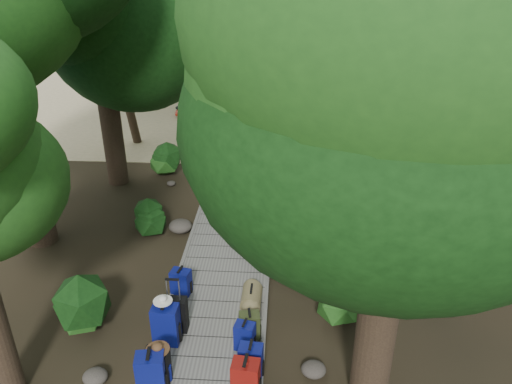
# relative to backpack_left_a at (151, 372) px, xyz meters

# --- Properties ---
(ground) EXTENTS (120.00, 120.00, 0.00)m
(ground) POSITION_rel_backpack_left_a_xyz_m (0.75, 4.27, -0.53)
(ground) COLOR #302618
(ground) RESTS_ON ground
(sand_beach) EXTENTS (40.00, 22.00, 0.02)m
(sand_beach) POSITION_rel_backpack_left_a_xyz_m (0.75, 20.27, -0.52)
(sand_beach) COLOR tan
(sand_beach) RESTS_ON ground
(boardwalk) EXTENTS (2.00, 12.00, 0.12)m
(boardwalk) POSITION_rel_backpack_left_a_xyz_m (0.75, 5.27, -0.47)
(boardwalk) COLOR gray
(boardwalk) RESTS_ON ground
(backpack_left_a) EXTENTS (0.48, 0.37, 0.83)m
(backpack_left_a) POSITION_rel_backpack_left_a_xyz_m (0.00, 0.00, 0.00)
(backpack_left_a) COLOR navy
(backpack_left_a) RESTS_ON boardwalk
(backpack_left_b) EXTENTS (0.40, 0.30, 0.70)m
(backpack_left_b) POSITION_rel_backpack_left_a_xyz_m (0.05, 0.23, -0.06)
(backpack_left_b) COLOR black
(backpack_left_b) RESTS_ON boardwalk
(backpack_left_c) EXTENTS (0.47, 0.35, 0.85)m
(backpack_left_c) POSITION_rel_backpack_left_a_xyz_m (-0.01, 1.12, 0.01)
(backpack_left_c) COLOR navy
(backpack_left_c) RESTS_ON boardwalk
(backpack_left_d) EXTENTS (0.43, 0.35, 0.59)m
(backpack_left_d) POSITION_rel_backpack_left_a_xyz_m (-0.02, 2.51, -0.12)
(backpack_left_d) COLOR navy
(backpack_left_d) RESTS_ON boardwalk
(backpack_right_a) EXTENTS (0.46, 0.35, 0.76)m
(backpack_right_a) POSITION_rel_backpack_left_a_xyz_m (1.49, 0.01, -0.03)
(backpack_right_a) COLOR maroon
(backpack_right_a) RESTS_ON boardwalk
(backpack_right_b) EXTENTS (0.41, 0.30, 0.69)m
(backpack_right_b) POSITION_rel_backpack_left_a_xyz_m (1.54, 0.42, -0.07)
(backpack_right_b) COLOR navy
(backpack_right_b) RESTS_ON boardwalk
(backpack_right_c) EXTENTS (0.39, 0.32, 0.59)m
(backpack_right_c) POSITION_rel_backpack_left_a_xyz_m (1.39, 1.04, -0.12)
(backpack_right_c) COLOR navy
(backpack_right_c) RESTS_ON boardwalk
(backpack_right_d) EXTENTS (0.40, 0.32, 0.56)m
(backpack_right_d) POSITION_rel_backpack_left_a_xyz_m (1.46, 1.33, -0.13)
(backpack_right_d) COLOR #313A1A
(backpack_right_d) RESTS_ON boardwalk
(duffel_right_khaki) EXTENTS (0.41, 0.61, 0.40)m
(duffel_right_khaki) POSITION_rel_backpack_left_a_xyz_m (1.43, 2.18, -0.22)
(duffel_right_khaki) COLOR olive
(duffel_right_khaki) RESTS_ON boardwalk
(suitcase_on_boardwalk) EXTENTS (0.45, 0.25, 0.69)m
(suitcase_on_boardwalk) POSITION_rel_backpack_left_a_xyz_m (0.09, 1.44, -0.07)
(suitcase_on_boardwalk) COLOR black
(suitcase_on_boardwalk) RESTS_ON boardwalk
(lone_suitcase_on_sand) EXTENTS (0.41, 0.24, 0.63)m
(lone_suitcase_on_sand) POSITION_rel_backpack_left_a_xyz_m (1.25, 12.37, -0.20)
(lone_suitcase_on_sand) COLOR black
(lone_suitcase_on_sand) RESTS_ON sand_beach
(hat_brown) EXTENTS (0.38, 0.38, 0.12)m
(hat_brown) POSITION_rel_backpack_left_a_xyz_m (0.09, 0.19, 0.35)
(hat_brown) COLOR #51351E
(hat_brown) RESTS_ON backpack_left_b
(hat_white) EXTENTS (0.34, 0.34, 0.11)m
(hat_white) POSITION_rel_backpack_left_a_xyz_m (-0.04, 1.19, 0.49)
(hat_white) COLOR silver
(hat_white) RESTS_ON backpack_left_c
(kayak) EXTENTS (0.77, 3.18, 0.32)m
(kayak) POSITION_rel_backpack_left_a_xyz_m (-2.40, 14.58, -0.36)
(kayak) COLOR #A51D0E
(kayak) RESTS_ON sand_beach
(sun_lounger) EXTENTS (0.61, 1.66, 0.53)m
(sun_lounger) POSITION_rel_backpack_left_a_xyz_m (3.69, 14.22, -0.25)
(sun_lounger) COLOR silver
(sun_lounger) RESTS_ON sand_beach
(tree_right_a) EXTENTS (5.22, 5.22, 8.70)m
(tree_right_a) POSITION_rel_backpack_left_a_xyz_m (3.46, 0.31, 3.81)
(tree_right_a) COLOR black
(tree_right_a) RESTS_ON ground
(tree_right_b) EXTENTS (5.94, 5.94, 10.61)m
(tree_right_b) POSITION_rel_backpack_left_a_xyz_m (5.52, 3.82, 4.77)
(tree_right_b) COLOR black
(tree_right_b) RESTS_ON ground
(tree_right_c) EXTENTS (5.19, 5.19, 8.98)m
(tree_right_c) POSITION_rel_backpack_left_a_xyz_m (4.74, 6.05, 3.95)
(tree_right_c) COLOR black
(tree_right_c) RESTS_ON ground
(tree_right_d) EXTENTS (5.22, 5.22, 9.58)m
(tree_right_d) POSITION_rel_backpack_left_a_xyz_m (6.55, 7.58, 4.25)
(tree_right_d) COLOR black
(tree_right_d) RESTS_ON ground
(tree_right_f) EXTENTS (5.13, 5.13, 9.17)m
(tree_right_f) POSITION_rel_backpack_left_a_xyz_m (7.71, 13.41, 4.05)
(tree_right_f) COLOR black
(tree_right_f) RESTS_ON ground
(tree_left_c) EXTENTS (4.89, 4.89, 8.50)m
(tree_left_c) POSITION_rel_backpack_left_a_xyz_m (-2.99, 7.83, 3.72)
(tree_left_c) COLOR black
(tree_left_c) RESTS_ON ground
(tree_back_d) EXTENTS (4.67, 4.67, 7.79)m
(tree_back_d) POSITION_rel_backpack_left_a_xyz_m (-4.99, 18.41, 3.36)
(tree_back_d) COLOR black
(tree_back_d) RESTS_ON ground
(palm_right_a) EXTENTS (4.30, 4.30, 7.33)m
(palm_right_a) POSITION_rel_backpack_left_a_xyz_m (4.18, 10.49, 3.13)
(palm_right_a) COLOR #194112
(palm_right_a) RESTS_ON ground
(palm_right_b) EXTENTS (4.24, 4.24, 8.20)m
(palm_right_b) POSITION_rel_backpack_left_a_xyz_m (6.22, 14.89, 3.57)
(palm_right_b) COLOR #194112
(palm_right_b) RESTS_ON ground
(palm_right_c) EXTENTS (4.83, 4.83, 7.69)m
(palm_right_c) POSITION_rel_backpack_left_a_xyz_m (3.08, 16.14, 3.31)
(palm_right_c) COLOR #194112
(palm_right_c) RESTS_ON ground
(palm_left_a) EXTENTS (4.13, 4.13, 6.57)m
(palm_left_a) POSITION_rel_backpack_left_a_xyz_m (-3.55, 11.04, 2.75)
(palm_left_a) COLOR #194112
(palm_left_a) RESTS_ON ground
(rock_left_a) EXTENTS (0.42, 0.38, 0.23)m
(rock_left_a) POSITION_rel_backpack_left_a_xyz_m (-1.03, 0.24, -0.42)
(rock_left_a) COLOR #4C473F
(rock_left_a) RESTS_ON ground
(rock_left_b) EXTENTS (0.32, 0.29, 0.18)m
(rock_left_b) POSITION_rel_backpack_left_a_xyz_m (-2.14, 1.81, -0.44)
(rock_left_b) COLOR #4C473F
(rock_left_b) RESTS_ON ground
(rock_left_c) EXTENTS (0.59, 0.53, 0.32)m
(rock_left_c) POSITION_rel_backpack_left_a_xyz_m (-0.55, 5.05, -0.37)
(rock_left_c) COLOR #4C473F
(rock_left_c) RESTS_ON ground
(rock_left_d) EXTENTS (0.26, 0.24, 0.14)m
(rock_left_d) POSITION_rel_backpack_left_a_xyz_m (-1.34, 7.65, -0.46)
(rock_left_d) COLOR #4C473F
(rock_left_d) RESTS_ON ground
(rock_right_a) EXTENTS (0.42, 0.38, 0.23)m
(rock_right_a) POSITION_rel_backpack_left_a_xyz_m (2.59, 0.61, -0.42)
(rock_right_a) COLOR #4C473F
(rock_right_a) RESTS_ON ground
(rock_right_b) EXTENTS (0.46, 0.41, 0.25)m
(rock_right_b) POSITION_rel_backpack_left_a_xyz_m (3.14, 2.84, -0.41)
(rock_right_b) COLOR #4C473F
(rock_right_b) RESTS_ON ground
(rock_right_c) EXTENTS (0.30, 0.27, 0.16)m
(rock_right_c) POSITION_rel_backpack_left_a_xyz_m (2.48, 5.57, -0.45)
(rock_right_c) COLOR #4C473F
(rock_right_c) RESTS_ON ground
(rock_right_d) EXTENTS (0.63, 0.57, 0.35)m
(rock_right_d) POSITION_rel_backpack_left_a_xyz_m (3.50, 8.14, -0.36)
(rock_right_d) COLOR #4C473F
(rock_right_d) RESTS_ON ground
(shrub_left_a) EXTENTS (1.14, 1.14, 1.03)m
(shrub_left_a) POSITION_rel_backpack_left_a_xyz_m (-1.80, 1.54, -0.02)
(shrub_left_a) COLOR #1E4D17
(shrub_left_a) RESTS_ON ground
(shrub_left_b) EXTENTS (0.91, 0.91, 0.82)m
(shrub_left_b) POSITION_rel_backpack_left_a_xyz_m (-1.40, 4.90, -0.13)
(shrub_left_b) COLOR #1E4D17
(shrub_left_b) RESTS_ON ground
(shrub_left_c) EXTENTS (1.10, 1.10, 0.99)m
(shrub_left_c) POSITION_rel_backpack_left_a_xyz_m (-1.76, 8.54, -0.04)
(shrub_left_c) COLOR #1E4D17
(shrub_left_c) RESTS_ON ground
(shrub_right_a) EXTENTS (0.95, 0.95, 0.85)m
(shrub_right_a) POSITION_rel_backpack_left_a_xyz_m (3.22, 1.96, -0.11)
(shrub_right_a) COLOR #1E4D17
(shrub_right_a) RESTS_ON ground
(shrub_right_b) EXTENTS (1.19, 1.19, 1.07)m
(shrub_right_b) POSITION_rel_backpack_left_a_xyz_m (3.46, 6.39, -0.00)
(shrub_right_b) COLOR #1E4D17
(shrub_right_b) RESTS_ON ground
(shrub_right_c) EXTENTS (0.79, 0.79, 0.71)m
(shrub_right_c) POSITION_rel_backpack_left_a_xyz_m (2.83, 9.47, -0.18)
(shrub_right_c) COLOR #1E4D17
(shrub_right_c) RESTS_ON ground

